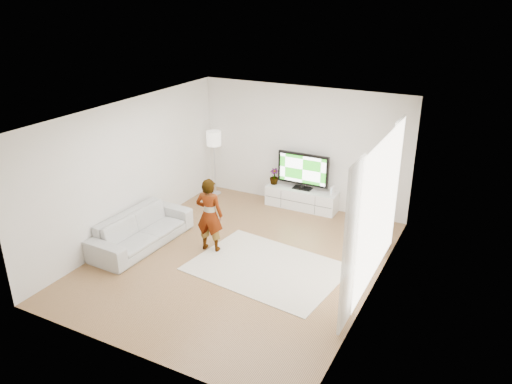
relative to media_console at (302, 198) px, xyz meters
The scene contains 17 objects.
floor 2.78m from the media_console, 92.48° to the right, with size 6.00×6.00×0.00m, color #A87C4C.
ceiling 3.77m from the media_console, 92.48° to the right, with size 6.00×6.00×0.00m, color white.
wall_left 3.98m from the media_console, 133.46° to the right, with size 0.02×6.00×2.80m, color silver.
wall_right 3.83m from the media_console, 49.28° to the right, with size 0.02×6.00×2.80m, color silver.
wall_back 1.19m from the media_console, 117.01° to the left, with size 5.00×0.02×2.80m, color silver.
wall_front 5.88m from the media_console, 91.19° to the right, with size 5.00×0.02×2.80m, color silver.
window 3.62m from the media_console, 46.24° to the right, with size 0.01×2.60×2.50m, color white.
curtain_near 4.54m from the media_console, 58.80° to the right, with size 0.04×0.70×2.60m, color white.
curtain_far 2.79m from the media_console, 27.06° to the right, with size 0.04×0.70×2.60m, color white.
media_console is the anchor object (origin of this frame).
television 0.70m from the media_console, 90.00° to the left, with size 1.22×0.24×0.85m.
game_console 0.81m from the media_console, ahead, with size 0.08×0.15×0.20m.
potted_plant 0.83m from the media_console, behind, with size 0.21×0.21×0.38m, color #3F7238.
rug 2.87m from the media_console, 80.35° to the right, with size 2.67×1.92×0.01m, color beige.
player 2.85m from the media_console, 106.82° to the right, with size 0.54×0.35×1.48m, color #334772.
sofa 3.79m from the media_console, 124.25° to the right, with size 2.24×0.88×0.66m, color #ACABA7.
floor_lamp 2.52m from the media_console, behind, with size 0.36×0.36×1.60m.
Camera 1 is at (4.08, -7.21, 4.78)m, focal length 35.00 mm.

